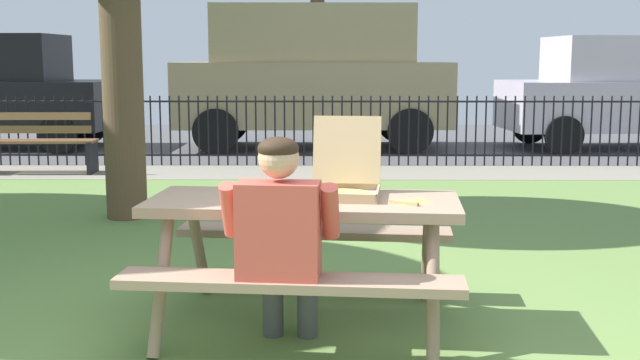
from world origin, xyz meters
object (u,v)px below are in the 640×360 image
at_px(pizza_slice_on_table, 411,201).
at_px(parked_car_left, 313,74).
at_px(picnic_table_foreground, 304,228).
at_px(adult_at_table, 281,236).
at_px(parked_car_center, 630,91).
at_px(park_bench_left, 36,143).
at_px(pizza_box_open, 345,181).

relative_size(pizza_slice_on_table, parked_car_left, 0.06).
distance_m(picnic_table_foreground, adult_at_table, 0.51).
distance_m(adult_at_table, parked_car_center, 11.33).
bearing_deg(park_bench_left, pizza_box_open, -56.28).
relative_size(picnic_table_foreground, pizza_slice_on_table, 6.89).
bearing_deg(adult_at_table, park_bench_left, 119.13).
xyz_separation_m(picnic_table_foreground, adult_at_table, (-0.10, -0.49, 0.06)).
relative_size(pizza_slice_on_table, adult_at_table, 0.23).
relative_size(pizza_slice_on_table, parked_car_center, 0.06).
xyz_separation_m(parked_car_left, parked_car_center, (5.54, -0.00, -0.30)).
height_order(adult_at_table, parked_car_center, parked_car_center).
bearing_deg(pizza_box_open, park_bench_left, 123.72).
bearing_deg(parked_car_left, adult_at_table, -90.02).
height_order(pizza_slice_on_table, park_bench_left, park_bench_left).
height_order(pizza_box_open, adult_at_table, pizza_box_open).
height_order(pizza_box_open, pizza_slice_on_table, pizza_box_open).
height_order(pizza_slice_on_table, parked_car_left, parked_car_left).
relative_size(pizza_slice_on_table, park_bench_left, 0.17).
distance_m(pizza_box_open, parked_car_center, 10.63).
xyz_separation_m(park_bench_left, parked_car_left, (3.75, 3.15, 0.89)).
bearing_deg(picnic_table_foreground, pizza_slice_on_table, -10.56).
xyz_separation_m(pizza_slice_on_table, parked_car_left, (-0.71, 9.49, 0.53)).
xyz_separation_m(pizza_box_open, adult_at_table, (-0.34, -0.60, -0.20)).
relative_size(pizza_box_open, parked_car_left, 0.11).
bearing_deg(pizza_box_open, parked_car_left, 92.10).
height_order(adult_at_table, park_bench_left, adult_at_table).
distance_m(adult_at_table, parked_car_left, 9.89).
bearing_deg(pizza_slice_on_table, pizza_box_open, 149.81).
bearing_deg(pizza_box_open, pizza_slice_on_table, -30.19).
bearing_deg(park_bench_left, parked_car_left, 39.99).
distance_m(pizza_slice_on_table, adult_at_table, 0.82).
bearing_deg(park_bench_left, picnic_table_foreground, -58.28).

